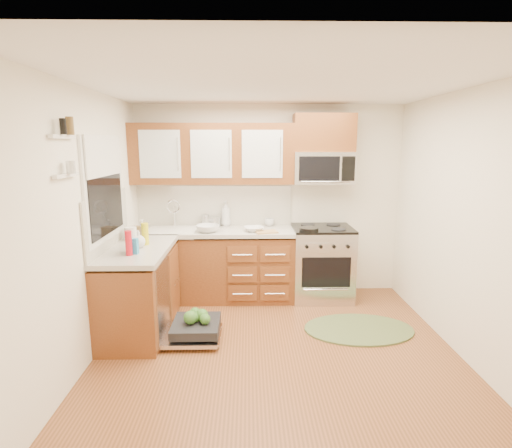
{
  "coord_description": "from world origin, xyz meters",
  "views": [
    {
      "loc": [
        -0.28,
        -3.56,
        1.99
      ],
      "look_at": [
        -0.19,
        0.85,
        1.11
      ],
      "focal_mm": 28.0,
      "sensor_mm": 36.0,
      "label": 1
    }
  ],
  "objects_px": {
    "skillet": "(309,229)",
    "cutting_board": "(266,232)",
    "bowl_a": "(254,229)",
    "upper_cabinets": "(213,154)",
    "dishwasher": "(192,330)",
    "paper_towel_roll": "(131,240)",
    "rug": "(359,329)",
    "range": "(321,263)",
    "microwave": "(323,168)",
    "stock_pot": "(212,222)",
    "cup": "(269,222)",
    "sink": "(172,239)",
    "bowl_b": "(208,229)"
  },
  "relations": [
    {
      "from": "sink",
      "to": "bowl_a",
      "type": "relative_size",
      "value": 2.61
    },
    {
      "from": "dishwasher",
      "to": "paper_towel_roll",
      "type": "height_order",
      "value": "paper_towel_roll"
    },
    {
      "from": "dishwasher",
      "to": "upper_cabinets",
      "type": "bearing_deg",
      "value": 83.96
    },
    {
      "from": "skillet",
      "to": "stock_pot",
      "type": "xyz_separation_m",
      "value": [
        -1.22,
        0.4,
        0.02
      ]
    },
    {
      "from": "stock_pot",
      "to": "cup",
      "type": "bearing_deg",
      "value": 3.76
    },
    {
      "from": "microwave",
      "to": "dishwasher",
      "type": "height_order",
      "value": "microwave"
    },
    {
      "from": "paper_towel_roll",
      "to": "cup",
      "type": "xyz_separation_m",
      "value": [
        1.46,
        1.3,
        -0.08
      ]
    },
    {
      "from": "dishwasher",
      "to": "skillet",
      "type": "xyz_separation_m",
      "value": [
        1.33,
        0.9,
        0.87
      ]
    },
    {
      "from": "rug",
      "to": "microwave",
      "type": "bearing_deg",
      "value": 102.92
    },
    {
      "from": "paper_towel_roll",
      "to": "dishwasher",
      "type": "bearing_deg",
      "value": -5.18
    },
    {
      "from": "upper_cabinets",
      "to": "skillet",
      "type": "relative_size",
      "value": 8.8
    },
    {
      "from": "range",
      "to": "rug",
      "type": "xyz_separation_m",
      "value": [
        0.25,
        -0.96,
        -0.46
      ]
    },
    {
      "from": "dishwasher",
      "to": "paper_towel_roll",
      "type": "xyz_separation_m",
      "value": [
        -0.59,
        0.05,
        0.95
      ]
    },
    {
      "from": "rug",
      "to": "cutting_board",
      "type": "xyz_separation_m",
      "value": [
        -0.98,
        0.77,
        0.92
      ]
    },
    {
      "from": "skillet",
      "to": "cutting_board",
      "type": "distance_m",
      "value": 0.52
    },
    {
      "from": "dishwasher",
      "to": "cup",
      "type": "height_order",
      "value": "cup"
    },
    {
      "from": "upper_cabinets",
      "to": "bowl_a",
      "type": "bearing_deg",
      "value": -26.81
    },
    {
      "from": "upper_cabinets",
      "to": "stock_pot",
      "type": "distance_m",
      "value": 0.88
    },
    {
      "from": "cutting_board",
      "to": "bowl_b",
      "type": "height_order",
      "value": "bowl_b"
    },
    {
      "from": "range",
      "to": "stock_pot",
      "type": "xyz_separation_m",
      "value": [
        -1.43,
        0.17,
        0.52
      ]
    },
    {
      "from": "upper_cabinets",
      "to": "skillet",
      "type": "bearing_deg",
      "value": -17.25
    },
    {
      "from": "bowl_a",
      "to": "stock_pot",
      "type": "bearing_deg",
      "value": 152.37
    },
    {
      "from": "rug",
      "to": "range",
      "type": "bearing_deg",
      "value": 104.46
    },
    {
      "from": "microwave",
      "to": "rug",
      "type": "bearing_deg",
      "value": -77.08
    },
    {
      "from": "microwave",
      "to": "skillet",
      "type": "distance_m",
      "value": 0.83
    },
    {
      "from": "dishwasher",
      "to": "rug",
      "type": "bearing_deg",
      "value": 5.28
    },
    {
      "from": "sink",
      "to": "stock_pot",
      "type": "distance_m",
      "value": 0.56
    },
    {
      "from": "stock_pot",
      "to": "bowl_b",
      "type": "relative_size",
      "value": 0.78
    },
    {
      "from": "sink",
      "to": "paper_towel_roll",
      "type": "bearing_deg",
      "value": -100.77
    },
    {
      "from": "range",
      "to": "bowl_a",
      "type": "height_order",
      "value": "bowl_a"
    },
    {
      "from": "upper_cabinets",
      "to": "microwave",
      "type": "height_order",
      "value": "upper_cabinets"
    },
    {
      "from": "paper_towel_roll",
      "to": "cup",
      "type": "height_order",
      "value": "paper_towel_roll"
    },
    {
      "from": "cutting_board",
      "to": "dishwasher",
      "type": "bearing_deg",
      "value": -130.8
    },
    {
      "from": "bowl_b",
      "to": "paper_towel_roll",
      "type": "bearing_deg",
      "value": -125.98
    },
    {
      "from": "range",
      "to": "microwave",
      "type": "relative_size",
      "value": 1.25
    },
    {
      "from": "bowl_a",
      "to": "upper_cabinets",
      "type": "bearing_deg",
      "value": 153.19
    },
    {
      "from": "skillet",
      "to": "dishwasher",
      "type": "bearing_deg",
      "value": -145.72
    },
    {
      "from": "upper_cabinets",
      "to": "bowl_a",
      "type": "height_order",
      "value": "upper_cabinets"
    },
    {
      "from": "stock_pot",
      "to": "cup",
      "type": "height_order",
      "value": "stock_pot"
    },
    {
      "from": "range",
      "to": "cutting_board",
      "type": "height_order",
      "value": "range"
    },
    {
      "from": "microwave",
      "to": "stock_pot",
      "type": "height_order",
      "value": "microwave"
    },
    {
      "from": "paper_towel_roll",
      "to": "bowl_a",
      "type": "distance_m",
      "value": 1.58
    },
    {
      "from": "upper_cabinets",
      "to": "bowl_a",
      "type": "distance_m",
      "value": 1.09
    },
    {
      "from": "rug",
      "to": "skillet",
      "type": "xyz_separation_m",
      "value": [
        -0.46,
        0.74,
        0.96
      ]
    },
    {
      "from": "microwave",
      "to": "bowl_a",
      "type": "distance_m",
      "value": 1.18
    },
    {
      "from": "upper_cabinets",
      "to": "bowl_b",
      "type": "distance_m",
      "value": 0.95
    },
    {
      "from": "upper_cabinets",
      "to": "microwave",
      "type": "relative_size",
      "value": 2.7
    },
    {
      "from": "dishwasher",
      "to": "bowl_a",
      "type": "xyz_separation_m",
      "value": [
        0.65,
        1.01,
        0.85
      ]
    },
    {
      "from": "dishwasher",
      "to": "stock_pot",
      "type": "xyz_separation_m",
      "value": [
        0.11,
        1.3,
        0.89
      ]
    },
    {
      "from": "microwave",
      "to": "bowl_b",
      "type": "bearing_deg",
      "value": -169.58
    }
  ]
}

